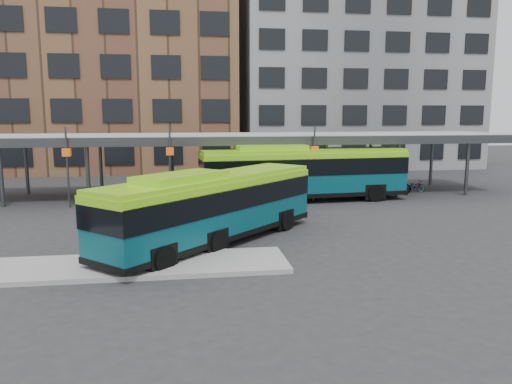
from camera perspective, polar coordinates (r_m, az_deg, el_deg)
name	(u,v)px	position (r m, az deg, el deg)	size (l,w,h in m)	color
ground	(237,243)	(21.78, -2.19, -5.84)	(120.00, 120.00, 0.00)	#28282B
boarding_island	(94,268)	(19.03, -18.03, -8.21)	(14.00, 3.00, 0.18)	gray
canopy	(215,138)	(33.92, -4.71, 6.14)	(40.00, 6.53, 4.80)	#999B9E
building_brick	(102,58)	(53.77, -17.21, 14.39)	(26.00, 14.00, 22.00)	brown
building_grey	(352,72)	(56.17, 10.87, 13.35)	(24.00, 14.00, 20.00)	slate
bus_front	(213,205)	(21.38, -4.94, -1.53)	(9.97, 10.13, 3.23)	#074651
bus_rear	(303,172)	(31.98, 5.41, 2.33)	(13.36, 3.95, 3.63)	#074651
bike_rack	(394,186)	(36.49, 15.48, 0.62)	(4.62, 1.30, 1.03)	slate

